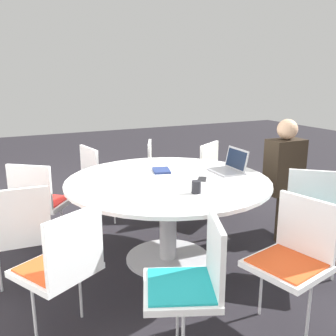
{
  "coord_description": "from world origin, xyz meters",
  "views": [
    {
      "loc": [
        -2.79,
        1.36,
        1.64
      ],
      "look_at": [
        0.0,
        0.0,
        0.86
      ],
      "focal_mm": 40.0,
      "sensor_mm": 36.0,
      "label": 1
    }
  ],
  "objects_px": {
    "chair_0": "(297,183)",
    "chair_8": "(293,253)",
    "laptop": "(230,166)",
    "chair_2": "(161,171)",
    "spiral_notebook": "(161,170)",
    "chair_7": "(192,277)",
    "chair_1": "(219,174)",
    "chair_5": "(21,229)",
    "chair_6": "(62,262)",
    "chair_9": "(314,215)",
    "chair_4": "(39,198)",
    "chair_3": "(101,176)",
    "person_0": "(285,170)",
    "coffee_cup": "(196,187)",
    "cell_phone": "(202,179)"
  },
  "relations": [
    {
      "from": "chair_8",
      "to": "person_0",
      "type": "distance_m",
      "value": 1.46
    },
    {
      "from": "chair_2",
      "to": "cell_phone",
      "type": "distance_m",
      "value": 1.3
    },
    {
      "from": "chair_3",
      "to": "laptop",
      "type": "bearing_deg",
      "value": 27.09
    },
    {
      "from": "chair_2",
      "to": "laptop",
      "type": "height_order",
      "value": "laptop"
    },
    {
      "from": "spiral_notebook",
      "to": "chair_6",
      "type": "bearing_deg",
      "value": 129.59
    },
    {
      "from": "chair_5",
      "to": "laptop",
      "type": "height_order",
      "value": "laptop"
    },
    {
      "from": "person_0",
      "to": "laptop",
      "type": "distance_m",
      "value": 0.65
    },
    {
      "from": "laptop",
      "to": "chair_4",
      "type": "bearing_deg",
      "value": -111.55
    },
    {
      "from": "chair_2",
      "to": "chair_6",
      "type": "xyz_separation_m",
      "value": [
        -1.76,
        1.48,
        0.0
      ]
    },
    {
      "from": "chair_7",
      "to": "person_0",
      "type": "distance_m",
      "value": 2.0
    },
    {
      "from": "chair_2",
      "to": "chair_4",
      "type": "xyz_separation_m",
      "value": [
        -0.43,
        1.45,
        0.0
      ]
    },
    {
      "from": "chair_1",
      "to": "spiral_notebook",
      "type": "xyz_separation_m",
      "value": [
        -0.43,
        0.93,
        0.25
      ]
    },
    {
      "from": "chair_2",
      "to": "spiral_notebook",
      "type": "bearing_deg",
      "value": 0.65
    },
    {
      "from": "chair_8",
      "to": "spiral_notebook",
      "type": "relative_size",
      "value": 3.53
    },
    {
      "from": "chair_0",
      "to": "laptop",
      "type": "relative_size",
      "value": 2.61
    },
    {
      "from": "chair_3",
      "to": "chair_1",
      "type": "bearing_deg",
      "value": 59.37
    },
    {
      "from": "chair_9",
      "to": "chair_5",
      "type": "bearing_deg",
      "value": 21.65
    },
    {
      "from": "chair_7",
      "to": "chair_8",
      "type": "relative_size",
      "value": 1.0
    },
    {
      "from": "chair_3",
      "to": "chair_5",
      "type": "bearing_deg",
      "value": -48.56
    },
    {
      "from": "chair_4",
      "to": "spiral_notebook",
      "type": "distance_m",
      "value": 1.17
    },
    {
      "from": "chair_5",
      "to": "cell_phone",
      "type": "distance_m",
      "value": 1.5
    },
    {
      "from": "chair_0",
      "to": "chair_8",
      "type": "xyz_separation_m",
      "value": [
        -1.18,
        1.18,
        0.0
      ]
    },
    {
      "from": "chair_8",
      "to": "cell_phone",
      "type": "distance_m",
      "value": 1.06
    },
    {
      "from": "chair_8",
      "to": "spiral_notebook",
      "type": "bearing_deg",
      "value": -1.97
    },
    {
      "from": "chair_5",
      "to": "chair_6",
      "type": "distance_m",
      "value": 0.68
    },
    {
      "from": "chair_8",
      "to": "laptop",
      "type": "xyz_separation_m",
      "value": [
        1.14,
        -0.3,
        0.29
      ]
    },
    {
      "from": "laptop",
      "to": "chair_9",
      "type": "bearing_deg",
      "value": 26.88
    },
    {
      "from": "spiral_notebook",
      "to": "chair_5",
      "type": "bearing_deg",
      "value": 101.05
    },
    {
      "from": "chair_2",
      "to": "coffee_cup",
      "type": "bearing_deg",
      "value": 9.77
    },
    {
      "from": "chair_3",
      "to": "chair_8",
      "type": "height_order",
      "value": "same"
    },
    {
      "from": "chair_1",
      "to": "chair_5",
      "type": "bearing_deg",
      "value": -14.73
    },
    {
      "from": "chair_7",
      "to": "chair_8",
      "type": "height_order",
      "value": "same"
    },
    {
      "from": "person_0",
      "to": "chair_1",
      "type": "bearing_deg",
      "value": -67.82
    },
    {
      "from": "chair_1",
      "to": "coffee_cup",
      "type": "relative_size",
      "value": 9.08
    },
    {
      "from": "chair_1",
      "to": "chair_3",
      "type": "xyz_separation_m",
      "value": [
        0.49,
        1.26,
        0.0
      ]
    },
    {
      "from": "chair_5",
      "to": "cell_phone",
      "type": "height_order",
      "value": "chair_5"
    },
    {
      "from": "chair_5",
      "to": "chair_7",
      "type": "xyz_separation_m",
      "value": [
        -1.16,
        -0.81,
        0.0
      ]
    },
    {
      "from": "coffee_cup",
      "to": "chair_7",
      "type": "bearing_deg",
      "value": 148.64
    },
    {
      "from": "chair_5",
      "to": "chair_6",
      "type": "height_order",
      "value": "same"
    },
    {
      "from": "chair_5",
      "to": "chair_3",
      "type": "bearing_deg",
      "value": 54.95
    },
    {
      "from": "chair_5",
      "to": "coffee_cup",
      "type": "relative_size",
      "value": 9.08
    },
    {
      "from": "chair_2",
      "to": "chair_0",
      "type": "bearing_deg",
      "value": 68.56
    },
    {
      "from": "chair_0",
      "to": "laptop",
      "type": "bearing_deg",
      "value": 4.39
    },
    {
      "from": "chair_0",
      "to": "chair_6",
      "type": "height_order",
      "value": "same"
    },
    {
      "from": "chair_7",
      "to": "laptop",
      "type": "bearing_deg",
      "value": -20.07
    },
    {
      "from": "chair_4",
      "to": "laptop",
      "type": "bearing_deg",
      "value": 14.2
    },
    {
      "from": "chair_6",
      "to": "coffee_cup",
      "type": "bearing_deg",
      "value": -17.94
    },
    {
      "from": "chair_3",
      "to": "cell_phone",
      "type": "distance_m",
      "value": 1.44
    },
    {
      "from": "chair_9",
      "to": "chair_4",
      "type": "bearing_deg",
      "value": 4.67
    },
    {
      "from": "chair_2",
      "to": "chair_9",
      "type": "bearing_deg",
      "value": 40.24
    }
  ]
}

